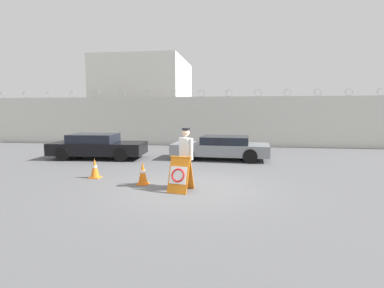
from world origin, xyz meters
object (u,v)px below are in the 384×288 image
Objects in this scene: traffic_cone_near at (143,173)px; traffic_cone_mid at (95,168)px; parked_car_front_coupe at (97,146)px; security_guard at (186,154)px; parked_car_rear_sedan at (221,147)px; barricade_sign at (180,174)px.

traffic_cone_near is 1.05× the size of traffic_cone_mid.
traffic_cone_mid is 4.49m from parked_car_front_coupe.
security_guard is 1.60m from traffic_cone_near.
parked_car_rear_sedan is (4.22, 4.73, 0.24)m from traffic_cone_mid.
traffic_cone_near is at bearing -54.85° from parked_car_front_coupe.
barricade_sign is 0.74m from security_guard.
traffic_cone_mid is at bearing 161.82° from traffic_cone_near.
parked_car_front_coupe is at bearing 9.21° from parked_car_rear_sedan.
barricade_sign is 0.22× the size of parked_car_rear_sedan.
security_guard is at bearing 90.85° from barricade_sign.
traffic_cone_near is 2.07m from traffic_cone_mid.
traffic_cone_near is at bearing 165.26° from barricade_sign.
barricade_sign is 0.57× the size of security_guard.
traffic_cone_mid is (-1.97, 0.65, -0.02)m from traffic_cone_near.
barricade_sign is at bearing 84.51° from parked_car_rear_sedan.
security_guard is at bearing -4.77° from traffic_cone_near.
traffic_cone_near is 0.16× the size of parked_car_rear_sedan.
security_guard is at bearing -46.48° from parked_car_front_coupe.
parked_car_front_coupe reaches higher than parked_car_rear_sedan.
security_guard reaches higher than traffic_cone_mid.
security_guard reaches higher than barricade_sign.
parked_car_front_coupe is (-3.84, 4.72, 0.25)m from traffic_cone_near.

